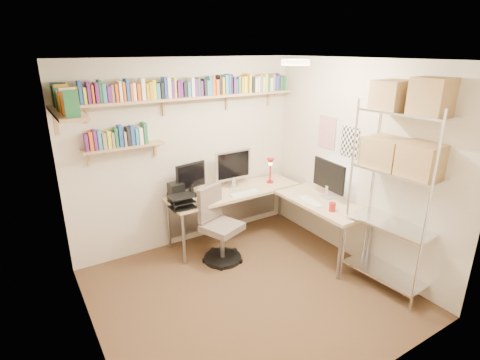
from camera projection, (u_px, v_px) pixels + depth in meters
name	position (u px, v px, depth m)	size (l,w,h in m)	color
ground	(248.00, 292.00, 4.22)	(3.20, 3.20, 0.00)	#462A1E
room_shell	(250.00, 160.00, 3.71)	(3.24, 3.04, 2.52)	beige
wall_shelves	(160.00, 100.00, 4.38)	(3.12, 1.09, 0.80)	tan
corner_desk	(249.00, 195.00, 5.04)	(2.07, 1.87, 1.27)	beige
office_chair	(219.00, 230.00, 4.76)	(0.56, 0.56, 0.98)	black
wire_rack	(404.00, 145.00, 3.80)	(0.52, 0.95, 2.35)	silver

